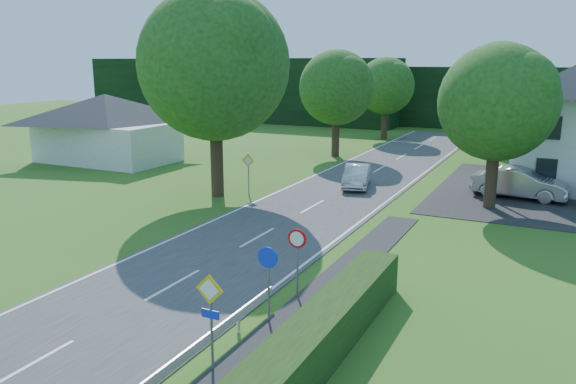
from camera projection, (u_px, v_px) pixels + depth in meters
The scene contains 24 objects.
road at pixel (278, 226), 26.50m from camera, with size 7.00×80.00×0.04m, color #3B3B3D.
parking_pad at pixel (563, 195), 32.70m from camera, with size 14.00×16.00×0.04m, color #242427.
line_edge_left at pixel (220, 217), 27.89m from camera, with size 0.12×80.00×0.01m, color white.
line_edge_right at pixel (343, 235), 25.09m from camera, with size 0.12×80.00×0.01m, color white.
line_centre at pixel (278, 226), 26.49m from camera, with size 0.12×80.00×0.01m, color white, non-canonical shape.
tree_main at pixel (215, 94), 31.25m from camera, with size 9.40×9.40×11.64m, color #144516, non-canonical shape.
tree_left_far at pixel (336, 104), 45.15m from camera, with size 7.00×7.00×8.58m, color #144516, non-canonical shape.
tree_right_far at pixel (497, 104), 41.68m from camera, with size 7.40×7.40×9.09m, color #144516, non-canonical shape.
tree_left_back at pixel (385, 98), 55.48m from camera, with size 6.60×6.60×8.07m, color #144516, non-canonical shape.
tree_right_back at pixel (494, 106), 49.28m from camera, with size 6.20×6.20×7.56m, color #144516, non-canonical shape.
tree_right_mid at pixel (496, 128), 28.86m from camera, with size 7.00×7.00×8.58m, color #144516, non-canonical shape.
treeline_left at pixel (235, 89), 74.33m from camera, with size 44.00×6.00×8.00m, color black.
treeline_right at pixel (530, 99), 62.47m from camera, with size 30.00×5.00×7.00m, color black.
bungalow_left at pixel (107, 127), 43.22m from camera, with size 11.00×6.50×5.20m.
streetlight at pixel (492, 120), 30.76m from camera, with size 2.03×0.18×8.00m.
sign_priority_right at pixel (210, 305), 13.74m from camera, with size 0.78×0.09×2.59m.
sign_roundabout at pixel (268, 270), 16.39m from camera, with size 0.64×0.08×2.37m.
sign_speed_limit at pixel (297, 247), 18.11m from camera, with size 0.64×0.11×2.37m.
sign_priority_left at pixel (248, 166), 32.40m from camera, with size 0.78×0.09×2.44m.
moving_car at pixel (357, 176), 34.52m from camera, with size 1.45×4.14×1.37m, color silver.
motorcycle at pixel (357, 180), 34.39m from camera, with size 0.60×1.73×0.91m, color black.
parked_car_red at pixel (507, 182), 32.77m from camera, with size 1.60×3.99×1.36m, color maroon.
parked_car_silver_a at pixel (520, 183), 31.73m from camera, with size 1.80×5.16×1.70m, color #A9A8AD.
parasol at pixel (548, 171), 34.63m from camera, with size 2.07×2.11×1.90m, color red.
Camera 1 is at (11.64, -2.62, 7.61)m, focal length 35.00 mm.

